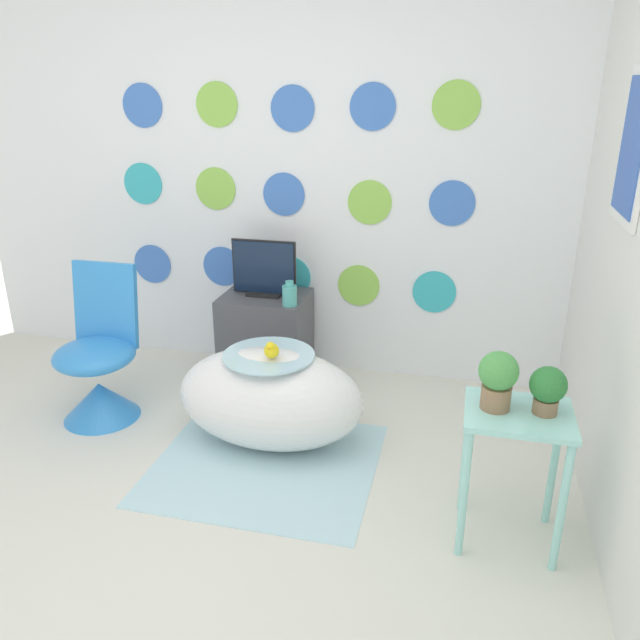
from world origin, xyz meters
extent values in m
plane|color=silver|center=(0.00, 0.00, 0.00)|extent=(12.00, 12.00, 0.00)
cube|color=white|center=(0.00, 2.22, 1.30)|extent=(4.41, 0.04, 2.60)
cylinder|color=#3F72CC|center=(-0.98, 2.19, 0.63)|extent=(0.27, 0.01, 0.27)
cylinder|color=#3F72CC|center=(-0.47, 2.19, 0.64)|extent=(0.27, 0.01, 0.27)
cylinder|color=#33B2BF|center=(0.00, 2.19, 0.61)|extent=(0.27, 0.01, 0.27)
cylinder|color=#8CCC4C|center=(0.45, 2.19, 0.58)|extent=(0.27, 0.01, 0.27)
cylinder|color=#33B2BF|center=(0.92, 2.19, 0.58)|extent=(0.27, 0.01, 0.27)
cylinder|color=#33B2BF|center=(-0.99, 2.19, 1.17)|extent=(0.27, 0.01, 0.27)
cylinder|color=#8CCC4C|center=(-0.49, 2.19, 1.15)|extent=(0.27, 0.01, 0.27)
cylinder|color=#3F72CC|center=(-0.04, 2.19, 1.14)|extent=(0.27, 0.01, 0.27)
cylinder|color=#8CCC4C|center=(0.50, 2.19, 1.11)|extent=(0.27, 0.01, 0.27)
cylinder|color=#3F72CC|center=(0.99, 2.19, 1.12)|extent=(0.27, 0.01, 0.27)
cylinder|color=#3F72CC|center=(-0.94, 2.19, 1.65)|extent=(0.27, 0.01, 0.27)
cylinder|color=#8CCC4C|center=(-0.44, 2.19, 1.66)|extent=(0.27, 0.01, 0.27)
cylinder|color=#3F72CC|center=(0.03, 2.19, 1.64)|extent=(0.27, 0.01, 0.27)
cylinder|color=#3F72CC|center=(0.50, 2.19, 1.65)|extent=(0.27, 0.01, 0.27)
cylinder|color=#8CCC4C|center=(0.97, 2.19, 1.66)|extent=(0.27, 0.01, 0.27)
cube|color=silver|center=(1.72, 1.10, 1.30)|extent=(0.04, 3.20, 2.60)
cube|color=white|center=(1.69, 1.21, 1.55)|extent=(0.02, 0.44, 0.60)
cube|color=#3359B2|center=(1.68, 1.21, 1.55)|extent=(0.01, 0.36, 0.52)
cube|color=silver|center=(0.21, 1.00, 0.00)|extent=(1.09, 0.99, 0.01)
ellipsoid|color=white|center=(0.17, 1.20, 0.26)|extent=(0.97, 0.57, 0.52)
cylinder|color=#B2DBEA|center=(0.17, 1.20, 0.50)|extent=(0.46, 0.46, 0.01)
sphere|color=yellow|center=(0.21, 1.13, 0.56)|extent=(0.08, 0.08, 0.08)
sphere|color=yellow|center=(0.21, 1.12, 0.59)|extent=(0.05, 0.05, 0.05)
cone|color=orange|center=(0.21, 1.10, 0.59)|extent=(0.02, 0.02, 0.02)
cone|color=#338CE0|center=(-0.85, 1.23, 0.10)|extent=(0.42, 0.42, 0.21)
ellipsoid|color=#338CE0|center=(-0.85, 1.23, 0.38)|extent=(0.44, 0.44, 0.16)
cube|color=#338CE0|center=(-0.85, 1.39, 0.62)|extent=(0.38, 0.10, 0.48)
cube|color=#4C4C51|center=(-0.10, 1.95, 0.28)|extent=(0.52, 0.42, 0.55)
cube|color=white|center=(-0.10, 1.75, 0.38)|extent=(0.44, 0.01, 0.15)
cube|color=black|center=(-0.10, 1.95, 0.56)|extent=(0.21, 0.12, 0.02)
cube|color=black|center=(-0.10, 1.96, 0.73)|extent=(0.40, 0.01, 0.34)
cube|color=#0F1E38|center=(-0.10, 1.95, 0.73)|extent=(0.38, 0.01, 0.32)
cylinder|color=#51B2AD|center=(0.10, 1.81, 0.61)|extent=(0.09, 0.09, 0.12)
cylinder|color=#51B2AD|center=(0.10, 1.81, 0.69)|extent=(0.05, 0.05, 0.03)
cube|color=#99E0D8|center=(1.34, 0.73, 0.58)|extent=(0.41, 0.34, 0.02)
cylinder|color=#99E0D8|center=(1.16, 0.58, 0.29)|extent=(0.03, 0.03, 0.57)
cylinder|color=#99E0D8|center=(1.52, 0.58, 0.29)|extent=(0.03, 0.03, 0.57)
cylinder|color=#99E0D8|center=(1.16, 0.88, 0.29)|extent=(0.03, 0.03, 0.57)
cylinder|color=#99E0D8|center=(1.52, 0.88, 0.29)|extent=(0.03, 0.03, 0.57)
cylinder|color=#8C6B4C|center=(1.25, 0.74, 0.64)|extent=(0.12, 0.12, 0.10)
sphere|color=#4C9E4C|center=(1.25, 0.74, 0.76)|extent=(0.15, 0.15, 0.15)
cylinder|color=#8C6B4C|center=(1.44, 0.74, 0.63)|extent=(0.09, 0.09, 0.06)
sphere|color=#2D7A38|center=(1.44, 0.74, 0.72)|extent=(0.14, 0.14, 0.14)
camera|label=1|loc=(1.10, -1.51, 1.79)|focal=35.00mm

